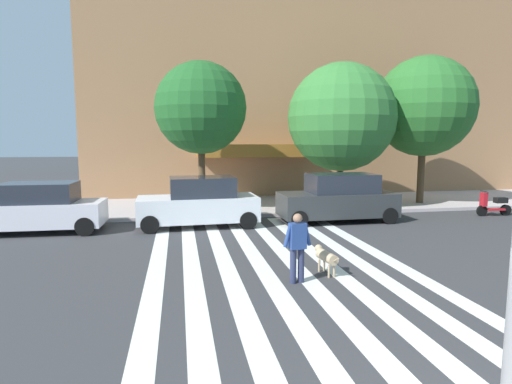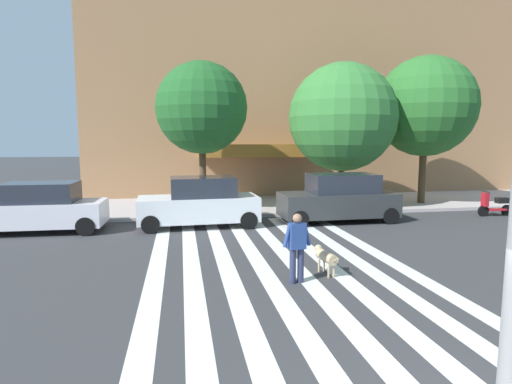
{
  "view_description": "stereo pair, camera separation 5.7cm",
  "coord_description": "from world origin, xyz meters",
  "px_view_note": "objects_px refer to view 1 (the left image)",
  "views": [
    {
      "loc": [
        -3.48,
        -3.09,
        3.31
      ],
      "look_at": [
        -1.4,
        8.08,
        1.9
      ],
      "focal_mm": 29.28,
      "sensor_mm": 36.0,
      "label": 1
    },
    {
      "loc": [
        -3.42,
        -3.1,
        3.31
      ],
      "look_at": [
        -1.4,
        8.08,
        1.9
      ],
      "focal_mm": 29.28,
      "sensor_mm": 36.0,
      "label": 2
    }
  ],
  "objects_px": {
    "parked_car_near_curb": "(36,209)",
    "street_tree_nearest": "(201,108)",
    "parked_scooter": "(494,205)",
    "street_tree_further": "(424,107)",
    "street_tree_middle": "(342,118)",
    "pedestrian_dog_walker": "(297,244)",
    "dog_on_leash": "(326,256)",
    "parked_car_behind_first": "(199,203)",
    "parked_car_third_in_line": "(338,198)"
  },
  "relations": [
    {
      "from": "pedestrian_dog_walker",
      "to": "dog_on_leash",
      "type": "height_order",
      "value": "pedestrian_dog_walker"
    },
    {
      "from": "parked_car_third_in_line",
      "to": "street_tree_further",
      "type": "distance_m",
      "value": 7.66
    },
    {
      "from": "street_tree_nearest",
      "to": "street_tree_further",
      "type": "height_order",
      "value": "street_tree_further"
    },
    {
      "from": "parked_car_behind_first",
      "to": "parked_car_near_curb",
      "type": "bearing_deg",
      "value": -179.97
    },
    {
      "from": "parked_car_near_curb",
      "to": "street_tree_nearest",
      "type": "height_order",
      "value": "street_tree_nearest"
    },
    {
      "from": "parked_car_third_in_line",
      "to": "street_tree_middle",
      "type": "height_order",
      "value": "street_tree_middle"
    },
    {
      "from": "street_tree_middle",
      "to": "pedestrian_dog_walker",
      "type": "relative_size",
      "value": 4.11
    },
    {
      "from": "pedestrian_dog_walker",
      "to": "dog_on_leash",
      "type": "distance_m",
      "value": 1.13
    },
    {
      "from": "parked_car_near_curb",
      "to": "street_tree_nearest",
      "type": "distance_m",
      "value": 7.87
    },
    {
      "from": "street_tree_further",
      "to": "pedestrian_dog_walker",
      "type": "relative_size",
      "value": 4.44
    },
    {
      "from": "parked_car_third_in_line",
      "to": "dog_on_leash",
      "type": "xyz_separation_m",
      "value": [
        -2.84,
        -6.38,
        -0.5
      ]
    },
    {
      "from": "street_tree_middle",
      "to": "parked_car_near_curb",
      "type": "bearing_deg",
      "value": -167.71
    },
    {
      "from": "parked_car_near_curb",
      "to": "dog_on_leash",
      "type": "bearing_deg",
      "value": -36.5
    },
    {
      "from": "parked_car_near_curb",
      "to": "street_tree_middle",
      "type": "xyz_separation_m",
      "value": [
        12.63,
        2.75,
        3.5
      ]
    },
    {
      "from": "parked_car_third_in_line",
      "to": "parked_scooter",
      "type": "xyz_separation_m",
      "value": [
        7.24,
        -0.07,
        -0.47
      ]
    },
    {
      "from": "parked_car_third_in_line",
      "to": "street_tree_middle",
      "type": "distance_m",
      "value": 4.54
    },
    {
      "from": "parked_scooter",
      "to": "dog_on_leash",
      "type": "xyz_separation_m",
      "value": [
        -10.08,
        -6.31,
        -0.03
      ]
    },
    {
      "from": "parked_car_behind_first",
      "to": "parked_car_third_in_line",
      "type": "height_order",
      "value": "parked_car_third_in_line"
    },
    {
      "from": "pedestrian_dog_walker",
      "to": "dog_on_leash",
      "type": "relative_size",
      "value": 1.45
    },
    {
      "from": "street_tree_nearest",
      "to": "pedestrian_dog_walker",
      "type": "bearing_deg",
      "value": -80.77
    },
    {
      "from": "parked_car_behind_first",
      "to": "street_tree_further",
      "type": "distance_m",
      "value": 12.44
    },
    {
      "from": "parked_car_near_curb",
      "to": "street_tree_nearest",
      "type": "bearing_deg",
      "value": 26.93
    },
    {
      "from": "parked_car_near_curb",
      "to": "pedestrian_dog_walker",
      "type": "distance_m",
      "value": 10.35
    },
    {
      "from": "parked_car_near_curb",
      "to": "parked_car_behind_first",
      "type": "height_order",
      "value": "parked_car_behind_first"
    },
    {
      "from": "street_tree_further",
      "to": "pedestrian_dog_walker",
      "type": "height_order",
      "value": "street_tree_further"
    },
    {
      "from": "parked_scooter",
      "to": "street_tree_further",
      "type": "xyz_separation_m",
      "value": [
        -1.55,
        3.27,
        4.48
      ]
    },
    {
      "from": "parked_car_behind_first",
      "to": "parked_car_third_in_line",
      "type": "bearing_deg",
      "value": -0.01
    },
    {
      "from": "street_tree_middle",
      "to": "dog_on_leash",
      "type": "distance_m",
      "value": 10.72
    },
    {
      "from": "parked_car_near_curb",
      "to": "parked_scooter",
      "type": "bearing_deg",
      "value": -0.19
    },
    {
      "from": "parked_scooter",
      "to": "street_tree_further",
      "type": "distance_m",
      "value": 5.76
    },
    {
      "from": "parked_car_behind_first",
      "to": "parked_scooter",
      "type": "bearing_deg",
      "value": -0.3
    },
    {
      "from": "parked_scooter",
      "to": "dog_on_leash",
      "type": "bearing_deg",
      "value": -147.94
    },
    {
      "from": "parked_car_third_in_line",
      "to": "street_tree_middle",
      "type": "bearing_deg",
      "value": 66.93
    },
    {
      "from": "parked_car_behind_first",
      "to": "street_tree_nearest",
      "type": "height_order",
      "value": "street_tree_nearest"
    },
    {
      "from": "parked_scooter",
      "to": "parked_car_near_curb",
      "type": "bearing_deg",
      "value": 179.81
    },
    {
      "from": "street_tree_further",
      "to": "pedestrian_dog_walker",
      "type": "xyz_separation_m",
      "value": [
        -9.41,
        -10.1,
        -4.03
      ]
    },
    {
      "from": "pedestrian_dog_walker",
      "to": "dog_on_leash",
      "type": "xyz_separation_m",
      "value": [
        0.88,
        0.51,
        -0.48
      ]
    },
    {
      "from": "parked_car_behind_first",
      "to": "pedestrian_dog_walker",
      "type": "relative_size",
      "value": 2.81
    },
    {
      "from": "parked_car_behind_first",
      "to": "street_tree_nearest",
      "type": "bearing_deg",
      "value": 84.64
    },
    {
      "from": "parked_scooter",
      "to": "street_tree_nearest",
      "type": "xyz_separation_m",
      "value": [
        -12.59,
        3.17,
        4.25
      ]
    },
    {
      "from": "parked_car_behind_first",
      "to": "street_tree_further",
      "type": "relative_size",
      "value": 0.63
    },
    {
      "from": "parked_car_near_curb",
      "to": "parked_car_third_in_line",
      "type": "distance_m",
      "value": 11.46
    },
    {
      "from": "parked_car_behind_first",
      "to": "pedestrian_dog_walker",
      "type": "bearing_deg",
      "value": -74.47
    },
    {
      "from": "parked_car_third_in_line",
      "to": "pedestrian_dog_walker",
      "type": "distance_m",
      "value": 7.83
    },
    {
      "from": "street_tree_nearest",
      "to": "street_tree_middle",
      "type": "bearing_deg",
      "value": -3.09
    },
    {
      "from": "parked_car_near_curb",
      "to": "street_tree_middle",
      "type": "height_order",
      "value": "street_tree_middle"
    },
    {
      "from": "parked_car_behind_first",
      "to": "pedestrian_dog_walker",
      "type": "distance_m",
      "value": 7.15
    },
    {
      "from": "dog_on_leash",
      "to": "parked_scooter",
      "type": "bearing_deg",
      "value": 32.06
    },
    {
      "from": "parked_car_third_in_line",
      "to": "street_tree_further",
      "type": "xyz_separation_m",
      "value": [
        5.68,
        3.21,
        4.01
      ]
    },
    {
      "from": "parked_scooter",
      "to": "street_tree_middle",
      "type": "bearing_deg",
      "value": 155.12
    }
  ]
}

